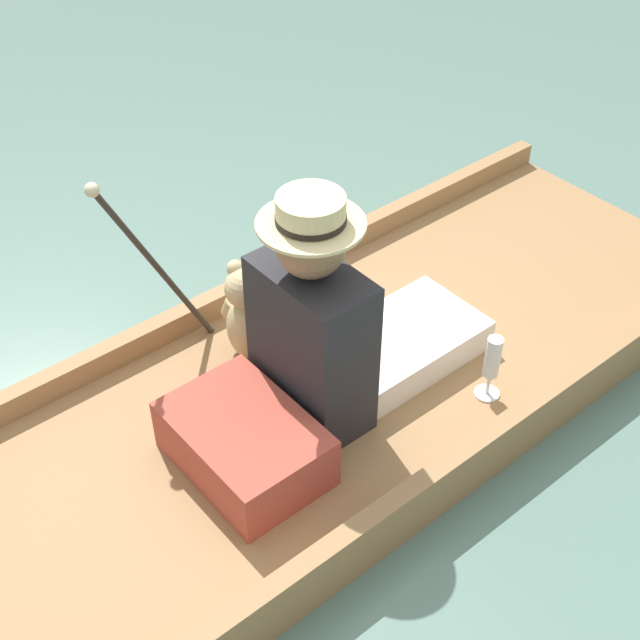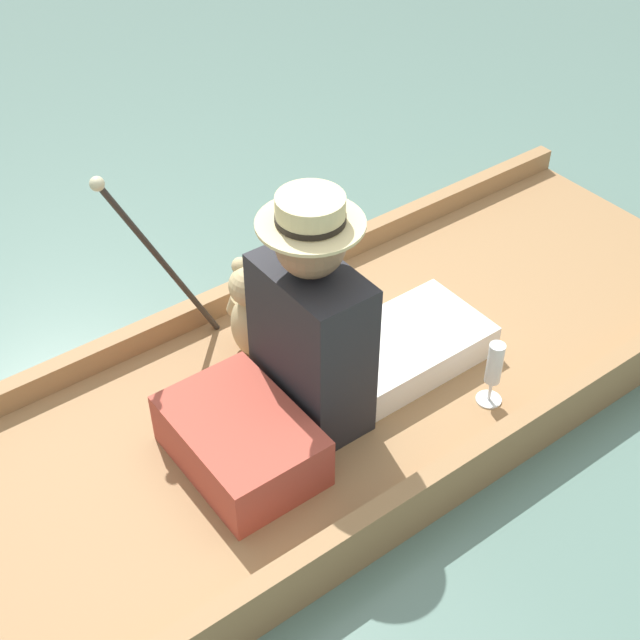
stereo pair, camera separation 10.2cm
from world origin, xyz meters
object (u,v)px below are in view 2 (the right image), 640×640
Objects in this scene: seated_person at (339,330)px; wine_glass at (494,367)px; teddy_bear at (252,313)px; walking_cane at (151,248)px.

seated_person is 3.43× the size of wine_glass.
teddy_bear is 0.50× the size of walking_cane.
wine_glass is 0.32× the size of walking_cane.
wine_glass is 1.12m from walking_cane.
wine_glass is (0.31, 0.37, -0.13)m from seated_person.
walking_cane reaches higher than teddy_bear.
wine_glass is at bearing 43.10° from seated_person.
walking_cane is at bearing -139.21° from wine_glass.
walking_cane is at bearing -153.73° from seated_person.
teddy_bear is 1.56× the size of wine_glass.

